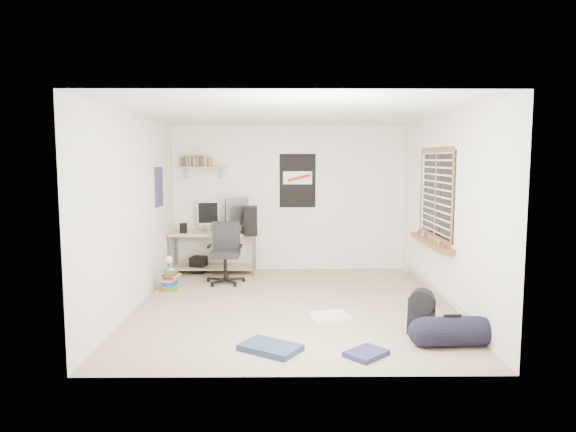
{
  "coord_description": "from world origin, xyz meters",
  "views": [
    {
      "loc": [
        -0.09,
        -6.6,
        1.92
      ],
      "look_at": [
        -0.03,
        0.22,
        1.16
      ],
      "focal_mm": 32.0,
      "sensor_mm": 36.0,
      "label": 1
    }
  ],
  "objects_px": {
    "backpack": "(421,316)",
    "duffel_bag": "(452,333)",
    "book_stack": "(170,281)",
    "desk": "(214,251)",
    "office_chair": "(225,252)"
  },
  "relations": [
    {
      "from": "desk",
      "to": "book_stack",
      "type": "xyz_separation_m",
      "value": [
        -0.47,
        -1.23,
        -0.22
      ]
    },
    {
      "from": "office_chair",
      "to": "duffel_bag",
      "type": "height_order",
      "value": "office_chair"
    },
    {
      "from": "desk",
      "to": "office_chair",
      "type": "distance_m",
      "value": 0.8
    },
    {
      "from": "backpack",
      "to": "book_stack",
      "type": "xyz_separation_m",
      "value": [
        -3.17,
        1.87,
        -0.05
      ]
    },
    {
      "from": "office_chair",
      "to": "duffel_bag",
      "type": "distance_m",
      "value": 3.82
    },
    {
      "from": "desk",
      "to": "duffel_bag",
      "type": "bearing_deg",
      "value": -36.34
    },
    {
      "from": "desk",
      "to": "duffel_bag",
      "type": "height_order",
      "value": "desk"
    },
    {
      "from": "backpack",
      "to": "duffel_bag",
      "type": "relative_size",
      "value": 0.64
    },
    {
      "from": "book_stack",
      "to": "desk",
      "type": "bearing_deg",
      "value": 68.91
    },
    {
      "from": "desk",
      "to": "office_chair",
      "type": "xyz_separation_m",
      "value": [
        0.28,
        -0.74,
        0.12
      ]
    },
    {
      "from": "office_chair",
      "to": "desk",
      "type": "bearing_deg",
      "value": 110.17
    },
    {
      "from": "desk",
      "to": "office_chair",
      "type": "relative_size",
      "value": 1.56
    },
    {
      "from": "desk",
      "to": "book_stack",
      "type": "relative_size",
      "value": 3.49
    },
    {
      "from": "backpack",
      "to": "desk",
      "type": "bearing_deg",
      "value": 150.17
    },
    {
      "from": "office_chair",
      "to": "book_stack",
      "type": "xyz_separation_m",
      "value": [
        -0.75,
        -0.49,
        -0.34
      ]
    }
  ]
}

